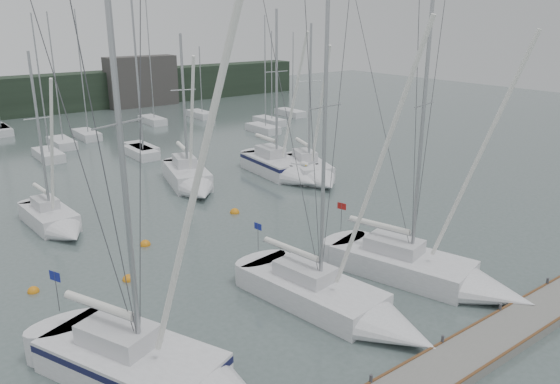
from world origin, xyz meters
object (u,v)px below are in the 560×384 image
(sailboat_near_center, at_px, (350,308))
(buoy_c, at_px, (34,292))
(buoy_a, at_px, (128,280))
(buoy_d, at_px, (145,245))
(sailboat_mid_d, at_px, (284,169))
(buoy_b, at_px, (235,213))
(sailboat_mid_c, at_px, (191,181))
(sailboat_near_right, at_px, (442,276))
(sailboat_mid_b, at_px, (57,223))
(sailboat_mid_e, at_px, (314,173))
(sailboat_near_left, at_px, (171,379))

(sailboat_near_center, distance_m, buoy_c, 14.97)
(buoy_a, xyz_separation_m, buoy_d, (2.48, 3.55, 0.00))
(sailboat_mid_d, height_order, buoy_b, sailboat_mid_d)
(sailboat_mid_d, bearing_deg, sailboat_mid_c, 171.16)
(sailboat_near_right, distance_m, buoy_d, 16.34)
(sailboat_mid_d, distance_m, buoy_a, 19.67)
(sailboat_mid_d, xyz_separation_m, buoy_b, (-7.73, -4.57, -0.67))
(sailboat_near_center, relative_size, sailboat_mid_c, 1.27)
(sailboat_mid_b, height_order, sailboat_mid_c, sailboat_mid_c)
(sailboat_mid_e, height_order, buoy_a, sailboat_mid_e)
(sailboat_mid_b, distance_m, buoy_a, 8.86)
(sailboat_mid_e, bearing_deg, sailboat_near_center, -107.20)
(sailboat_mid_d, height_order, buoy_d, sailboat_mid_d)
(sailboat_mid_e, bearing_deg, buoy_c, -146.33)
(buoy_a, bearing_deg, sailboat_near_right, -39.80)
(sailboat_near_right, relative_size, sailboat_mid_c, 1.21)
(sailboat_near_left, distance_m, sailboat_near_center, 8.38)
(sailboat_near_left, distance_m, sailboat_near_right, 14.02)
(buoy_b, height_order, buoy_c, buoy_b)
(sailboat_mid_b, xyz_separation_m, buoy_a, (0.86, -8.81, -0.52))
(sailboat_near_right, relative_size, sailboat_mid_e, 1.15)
(sailboat_mid_c, bearing_deg, buoy_a, -115.62)
(buoy_a, bearing_deg, buoy_b, 27.54)
(sailboat_mid_b, height_order, sailboat_mid_e, sailboat_mid_e)
(buoy_a, bearing_deg, sailboat_near_center, -56.25)
(sailboat_mid_e, bearing_deg, buoy_d, -147.25)
(sailboat_near_right, relative_size, sailboat_mid_b, 1.30)
(sailboat_mid_c, distance_m, buoy_b, 6.39)
(buoy_a, bearing_deg, buoy_d, 55.02)
(sailboat_near_center, bearing_deg, sailboat_mid_b, 102.85)
(sailboat_near_center, xyz_separation_m, buoy_c, (-10.28, 10.87, -0.51))
(buoy_a, bearing_deg, sailboat_mid_b, 95.58)
(sailboat_near_right, bearing_deg, sailboat_mid_c, 80.18)
(sailboat_near_center, xyz_separation_m, sailboat_mid_e, (12.32, 16.69, 0.08))
(buoy_a, bearing_deg, buoy_c, 158.79)
(sailboat_mid_b, relative_size, sailboat_mid_e, 0.89)
(sailboat_near_left, distance_m, sailboat_mid_e, 26.49)
(sailboat_mid_c, relative_size, buoy_c, 21.98)
(sailboat_near_center, relative_size, sailboat_mid_e, 1.20)
(sailboat_mid_e, bearing_deg, sailboat_near_left, -122.15)
(sailboat_near_center, height_order, sailboat_mid_e, sailboat_near_center)
(sailboat_near_center, bearing_deg, sailboat_mid_e, 45.08)
(sailboat_mid_b, distance_m, sailboat_mid_e, 19.44)
(sailboat_near_center, height_order, sailboat_mid_c, sailboat_near_center)
(buoy_c, bearing_deg, sailboat_mid_b, 65.97)
(sailboat_near_center, distance_m, buoy_a, 11.18)
(sailboat_near_center, height_order, buoy_c, sailboat_near_center)
(sailboat_mid_c, height_order, sailboat_mid_e, sailboat_mid_e)
(sailboat_near_right, height_order, sailboat_mid_d, sailboat_near_right)
(sailboat_mid_d, bearing_deg, buoy_a, -146.52)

